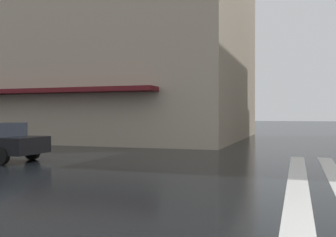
{
  "coord_description": "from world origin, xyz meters",
  "views": [
    {
      "loc": [
        -5.93,
        1.17,
        1.69
      ],
      "look_at": [
        7.35,
        5.61,
        1.56
      ],
      "focal_mm": 41.47,
      "sensor_mm": 36.0,
      "label": 1
    }
  ],
  "objects": [
    {
      "name": "haussmann_block_mid",
      "position": [
        20.9,
        14.93,
        10.39
      ],
      "size": [
        18.01,
        20.33,
        21.22
      ],
      "color": "tan",
      "rests_on": "ground_plane"
    }
  ]
}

